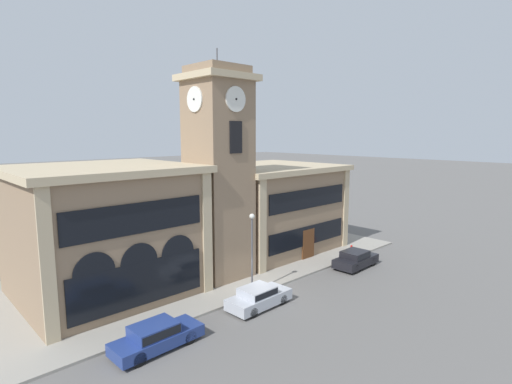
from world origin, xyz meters
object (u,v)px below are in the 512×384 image
at_px(parked_car_near, 156,336).
at_px(parked_car_mid, 258,296).
at_px(parked_car_far, 355,259).
at_px(fire_hydrant, 351,250).
at_px(street_lamp, 252,241).

bearing_deg(parked_car_near, parked_car_mid, -1.45).
bearing_deg(parked_car_far, parked_car_mid, 178.55).
bearing_deg(fire_hydrant, parked_car_far, -140.78).
relative_size(parked_car_mid, fire_hydrant, 4.98).
xyz_separation_m(street_lamp, fire_hydrant, (12.12, 0.12, -3.16)).
bearing_deg(parked_car_mid, fire_hydrant, 6.64).
relative_size(parked_car_near, parked_car_far, 1.12).
relative_size(parked_car_near, street_lamp, 0.86).
xyz_separation_m(parked_car_far, fire_hydrant, (2.30, 1.88, -0.16)).
height_order(street_lamp, fire_hydrant, street_lamp).
bearing_deg(parked_car_near, parked_car_far, -1.45).
relative_size(parked_car_far, street_lamp, 0.77).
bearing_deg(parked_car_mid, parked_car_near, 178.55).
distance_m(parked_car_near, parked_car_far, 18.04).
relative_size(parked_car_mid, street_lamp, 0.80).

